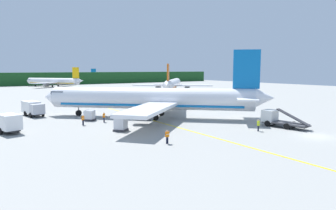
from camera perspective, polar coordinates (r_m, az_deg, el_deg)
name	(u,v)px	position (r m, az deg, el deg)	size (l,w,h in m)	color
ground	(140,103)	(79.37, -5.25, 0.42)	(240.00, 320.00, 0.20)	#999993
distant_treeline	(49,79)	(178.83, -21.49, 4.65)	(216.00, 6.00, 6.86)	#19471E
airliner_foreground	(153,99)	(53.58, -2.79, 1.12)	(32.92, 31.39, 11.90)	white
airliner_mid_apron	(173,84)	(117.04, 0.88, 4.01)	(26.83, 29.83, 10.50)	white
airliner_far_taxiway	(54,81)	(158.63, -20.73, 4.21)	(24.13, 28.19, 9.56)	white
airliner_distant	(76,78)	(210.75, -17.03, 4.83)	(27.49, 23.41, 8.95)	white
service_truck_fuel	(277,119)	(48.76, 19.92, -2.49)	(3.18, 7.30, 2.76)	white
service_truck_baggage	(33,108)	(61.45, -24.16, -0.50)	(3.26, 6.31, 2.69)	silver
service_truck_catering	(6,122)	(47.06, -28.22, -2.81)	(3.56, 5.97, 2.62)	#2659A5
cargo_container_near	(89,115)	(52.82, -14.61, -1.92)	(2.37, 2.37, 1.87)	#333338
cargo_container_mid	(121,124)	(43.08, -8.88, -3.63)	(2.38, 2.38, 1.99)	#333338
crew_marshaller	(83,119)	(48.72, -15.75, -2.59)	(0.53, 0.45, 1.62)	#191E33
crew_loader_left	(104,116)	(50.55, -12.00, -2.13)	(0.51, 0.46, 1.65)	#191E33
crew_loader_right	(167,136)	(35.37, -0.15, -5.80)	(0.63, 0.28, 1.64)	#191E33
crew_supervisor	(258,124)	(44.27, 16.69, -3.52)	(0.61, 0.34, 1.65)	#191E33
apron_guide_line	(160,123)	(49.38, -1.50, -3.32)	(0.30, 60.00, 0.01)	yellow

